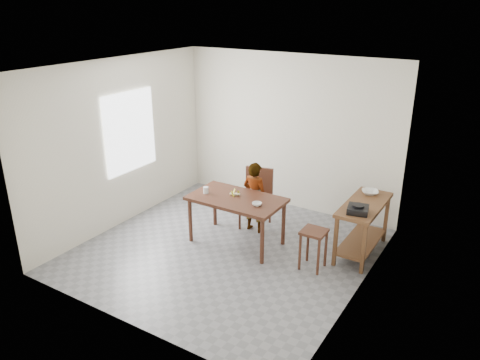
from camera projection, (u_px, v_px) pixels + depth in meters
The scene contains 17 objects.
floor at pixel (226, 252), 7.00m from camera, with size 4.00×4.00×0.04m, color slate.
ceiling at pixel (224, 65), 6.01m from camera, with size 4.00×4.00×0.04m, color white.
wall_back at pixel (289, 133), 8.11m from camera, with size 4.00×0.04×2.70m, color silver.
wall_front at pixel (119, 220), 4.90m from camera, with size 4.00×0.04×2.70m, color silver.
wall_left at pixel (120, 143), 7.50m from camera, with size 0.04×4.00×2.70m, color silver.
wall_right at pixel (368, 195), 5.51m from camera, with size 0.04×4.00×2.70m, color silver.
window_pane at pixel (130, 132), 7.58m from camera, with size 0.02×1.10×1.30m, color white.
dining_table at pixel (237, 220), 7.10m from camera, with size 1.40×0.80×0.75m, color #432216, non-canonical shape.
prep_counter at pixel (362, 228), 6.80m from camera, with size 0.50×1.20×0.80m, color brown, non-canonical shape.
child at pixel (255, 197), 7.41m from camera, with size 0.42×0.28×1.16m, color white.
dining_chair at pixel (255, 199), 7.59m from camera, with size 0.46×0.46×0.96m, color #432216, non-canonical shape.
stool at pixel (313, 249), 6.45m from camera, with size 0.33×0.33×0.58m, color #432216, non-canonical shape.
glass_tumbler at pixel (206, 190), 7.11m from camera, with size 0.08×0.08×0.10m, color white.
small_bowl at pixel (257, 204), 6.69m from camera, with size 0.14×0.14×0.04m, color white.
banana at pixel (235, 194), 7.02m from camera, with size 0.17×0.12×0.06m, color #F4DB56, non-canonical shape.
serving_bowl at pixel (370, 192), 6.95m from camera, with size 0.24×0.24×0.06m, color white.
gas_burner at pixel (358, 210), 6.34m from camera, with size 0.27×0.27×0.09m, color black.
Camera 1 is at (3.41, -5.11, 3.52)m, focal length 35.00 mm.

